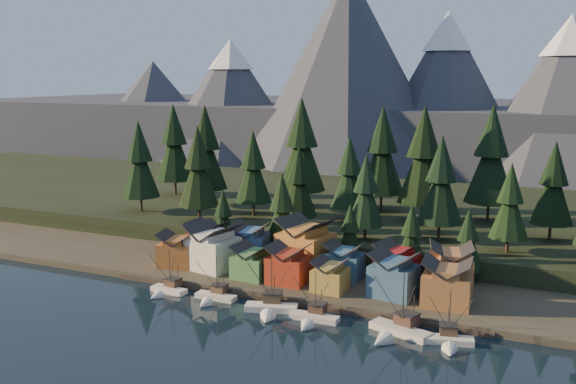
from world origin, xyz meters
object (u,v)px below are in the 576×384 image
at_px(boat_4, 312,312).
at_px(house_back_1, 250,242).
at_px(boat_2, 213,292).
at_px(boat_6, 449,334).
at_px(boat_3, 270,301).
at_px(house_front_1, 213,246).
at_px(house_back_0, 208,239).
at_px(boat_1, 166,284).
at_px(house_front_0, 177,248).
at_px(boat_5, 396,324).

distance_m(boat_4, house_back_1, 36.24).
height_order(boat_2, boat_6, boat_6).
height_order(boat_3, boat_4, boat_3).
height_order(boat_6, house_front_1, house_front_1).
xyz_separation_m(boat_3, boat_4, (9.03, -0.99, -0.39)).
xyz_separation_m(boat_4, house_back_1, (-25.88, 24.98, 4.43)).
xyz_separation_m(boat_3, house_front_1, (-21.94, 15.65, 4.61)).
height_order(boat_3, house_back_0, boat_3).
bearing_deg(boat_2, boat_3, -5.98).
relative_size(boat_1, house_back_0, 1.09).
relative_size(boat_1, boat_4, 0.97).
xyz_separation_m(boat_2, boat_3, (13.37, -1.35, 0.41)).
distance_m(boat_1, house_front_1, 15.72).
distance_m(boat_2, boat_6, 47.11).
height_order(house_front_0, house_back_1, house_back_1).
bearing_deg(house_back_0, house_front_1, -49.46).
relative_size(boat_3, boat_5, 0.97).
bearing_deg(boat_1, house_back_1, 76.92).
bearing_deg(house_front_1, boat_6, -4.56).
distance_m(house_front_0, house_front_1, 8.84).
height_order(house_front_1, house_back_1, house_front_1).
height_order(boat_2, boat_4, boat_4).
height_order(boat_5, boat_6, boat_5).
bearing_deg(boat_3, house_front_0, 138.08).
distance_m(boat_1, boat_3, 24.47).
height_order(boat_4, house_front_1, house_front_1).
xyz_separation_m(boat_3, house_back_1, (-16.86, 23.98, 4.04)).
relative_size(boat_2, house_back_0, 1.08).
relative_size(boat_3, boat_6, 1.15).
height_order(boat_1, house_front_0, house_front_0).
xyz_separation_m(boat_3, house_back_0, (-27.06, 21.76, 4.02)).
bearing_deg(boat_4, house_front_0, 157.42).
height_order(boat_3, boat_5, boat_5).
bearing_deg(boat_5, boat_3, -163.83).
relative_size(boat_6, house_front_1, 0.88).
height_order(boat_6, house_front_0, house_front_0).
distance_m(boat_1, boat_5, 49.10).
bearing_deg(boat_1, boat_2, 7.30).
xyz_separation_m(boat_5, house_front_0, (-55.22, 15.21, 3.37)).
bearing_deg(boat_2, house_front_0, 142.78).
xyz_separation_m(boat_5, house_back_0, (-51.69, 22.63, 4.02)).
height_order(boat_1, house_front_1, house_front_1).
relative_size(boat_3, house_front_1, 1.02).
height_order(house_back_0, house_back_1, house_back_1).
distance_m(boat_6, house_front_1, 58.27).
relative_size(boat_1, house_front_0, 1.06).
height_order(boat_4, house_back_1, house_back_1).
bearing_deg(boat_3, house_front_1, 127.70).
height_order(boat_4, house_back_0, house_back_0).
bearing_deg(boat_3, house_back_1, 108.29).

